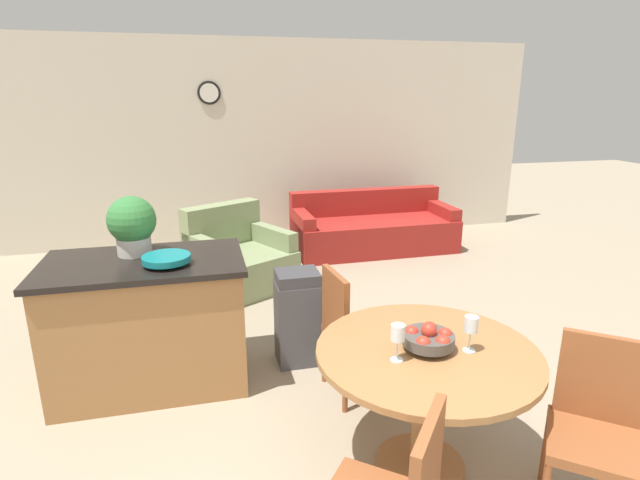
{
  "coord_description": "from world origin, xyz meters",
  "views": [
    {
      "loc": [
        -0.77,
        -1.05,
        1.99
      ],
      "look_at": [
        0.09,
        2.45,
        0.93
      ],
      "focal_mm": 28.0,
      "sensor_mm": 36.0,
      "label": 1
    }
  ],
  "objects_px": {
    "wine_glass_right": "(471,326)",
    "kitchen_island": "(149,323)",
    "dining_chair_far_side": "(351,327)",
    "fruit_bowl": "(429,338)",
    "potted_plant": "(132,224)",
    "dining_chair_near_right": "(597,423)",
    "couch": "(373,229)",
    "armchair": "(238,260)",
    "trash_bin": "(298,317)",
    "dining_table": "(426,378)",
    "wine_glass_left": "(398,334)",
    "teal_bowl": "(166,259)"
  },
  "relations": [
    {
      "from": "fruit_bowl",
      "to": "couch",
      "type": "bearing_deg",
      "value": 74.22
    },
    {
      "from": "trash_bin",
      "to": "couch",
      "type": "height_order",
      "value": "couch"
    },
    {
      "from": "dining_chair_near_right",
      "to": "trash_bin",
      "type": "distance_m",
      "value": 2.07
    },
    {
      "from": "wine_glass_right",
      "to": "couch",
      "type": "height_order",
      "value": "wine_glass_right"
    },
    {
      "from": "fruit_bowl",
      "to": "dining_chair_far_side",
      "type": "bearing_deg",
      "value": 101.55
    },
    {
      "from": "dining_chair_near_right",
      "to": "potted_plant",
      "type": "bearing_deg",
      "value": -1.09
    },
    {
      "from": "dining_chair_far_side",
      "to": "couch",
      "type": "xyz_separation_m",
      "value": [
        1.27,
        3.12,
        -0.23
      ]
    },
    {
      "from": "wine_glass_right",
      "to": "armchair",
      "type": "distance_m",
      "value": 3.26
    },
    {
      "from": "wine_glass_right",
      "to": "couch",
      "type": "xyz_separation_m",
      "value": [
        0.91,
        3.98,
        -0.6
      ]
    },
    {
      "from": "fruit_bowl",
      "to": "couch",
      "type": "height_order",
      "value": "fruit_bowl"
    },
    {
      "from": "dining_table",
      "to": "dining_chair_near_right",
      "type": "distance_m",
      "value": 0.81
    },
    {
      "from": "kitchen_island",
      "to": "couch",
      "type": "height_order",
      "value": "kitchen_island"
    },
    {
      "from": "dining_chair_far_side",
      "to": "wine_glass_right",
      "type": "bearing_deg",
      "value": 16.32
    },
    {
      "from": "dining_chair_near_right",
      "to": "couch",
      "type": "xyz_separation_m",
      "value": [
        0.44,
        4.36,
        -0.23
      ]
    },
    {
      "from": "wine_glass_right",
      "to": "kitchen_island",
      "type": "bearing_deg",
      "value": 141.77
    },
    {
      "from": "dining_table",
      "to": "kitchen_island",
      "type": "distance_m",
      "value": 1.95
    },
    {
      "from": "wine_glass_right",
      "to": "trash_bin",
      "type": "height_order",
      "value": "wine_glass_right"
    },
    {
      "from": "dining_chair_far_side",
      "to": "wine_glass_right",
      "type": "height_order",
      "value": "wine_glass_right"
    },
    {
      "from": "kitchen_island",
      "to": "trash_bin",
      "type": "xyz_separation_m",
      "value": [
        1.06,
        0.05,
        -0.1
      ]
    },
    {
      "from": "potted_plant",
      "to": "armchair",
      "type": "bearing_deg",
      "value": 62.84
    },
    {
      "from": "dining_chair_near_right",
      "to": "wine_glass_right",
      "type": "bearing_deg",
      "value": 0.15
    },
    {
      "from": "dining_table",
      "to": "potted_plant",
      "type": "height_order",
      "value": "potted_plant"
    },
    {
      "from": "couch",
      "to": "armchair",
      "type": "relative_size",
      "value": 1.71
    },
    {
      "from": "couch",
      "to": "potted_plant",
      "type": "bearing_deg",
      "value": -137.55
    },
    {
      "from": "kitchen_island",
      "to": "potted_plant",
      "type": "height_order",
      "value": "potted_plant"
    },
    {
      "from": "wine_glass_left",
      "to": "potted_plant",
      "type": "height_order",
      "value": "potted_plant"
    },
    {
      "from": "wine_glass_left",
      "to": "potted_plant",
      "type": "relative_size",
      "value": 0.47
    },
    {
      "from": "dining_chair_near_right",
      "to": "potted_plant",
      "type": "height_order",
      "value": "potted_plant"
    },
    {
      "from": "kitchen_island",
      "to": "wine_glass_right",
      "type": "bearing_deg",
      "value": -38.23
    },
    {
      "from": "fruit_bowl",
      "to": "trash_bin",
      "type": "xyz_separation_m",
      "value": [
        -0.42,
        1.31,
        -0.43
      ]
    },
    {
      "from": "dining_chair_near_right",
      "to": "dining_chair_far_side",
      "type": "xyz_separation_m",
      "value": [
        -0.83,
        1.24,
        0.0
      ]
    },
    {
      "from": "fruit_bowl",
      "to": "teal_bowl",
      "type": "bearing_deg",
      "value": 139.72
    },
    {
      "from": "wine_glass_left",
      "to": "teal_bowl",
      "type": "height_order",
      "value": "teal_bowl"
    },
    {
      "from": "wine_glass_right",
      "to": "dining_chair_near_right",
      "type": "bearing_deg",
      "value": -38.68
    },
    {
      "from": "dining_chair_near_right",
      "to": "couch",
      "type": "height_order",
      "value": "dining_chair_near_right"
    },
    {
      "from": "dining_chair_near_right",
      "to": "kitchen_island",
      "type": "relative_size",
      "value": 0.67
    },
    {
      "from": "dining_chair_far_side",
      "to": "trash_bin",
      "type": "height_order",
      "value": "dining_chair_far_side"
    },
    {
      "from": "dining_chair_near_right",
      "to": "couch",
      "type": "relative_size",
      "value": 0.43
    },
    {
      "from": "dining_table",
      "to": "wine_glass_left",
      "type": "height_order",
      "value": "wine_glass_left"
    },
    {
      "from": "dining_chair_near_right",
      "to": "dining_chair_far_side",
      "type": "height_order",
      "value": "same"
    },
    {
      "from": "dining_table",
      "to": "dining_chair_far_side",
      "type": "height_order",
      "value": "dining_chair_far_side"
    },
    {
      "from": "couch",
      "to": "teal_bowl",
      "type": "bearing_deg",
      "value": -131.9
    },
    {
      "from": "dining_table",
      "to": "teal_bowl",
      "type": "relative_size",
      "value": 3.72
    },
    {
      "from": "wine_glass_right",
      "to": "armchair",
      "type": "height_order",
      "value": "wine_glass_right"
    },
    {
      "from": "kitchen_island",
      "to": "armchair",
      "type": "relative_size",
      "value": 1.08
    },
    {
      "from": "dining_chair_near_right",
      "to": "fruit_bowl",
      "type": "relative_size",
      "value": 3.37
    },
    {
      "from": "dining_chair_far_side",
      "to": "potted_plant",
      "type": "xyz_separation_m",
      "value": [
        -1.39,
        0.62,
        0.64
      ]
    },
    {
      "from": "fruit_bowl",
      "to": "potted_plant",
      "type": "height_order",
      "value": "potted_plant"
    },
    {
      "from": "potted_plant",
      "to": "wine_glass_left",
      "type": "bearing_deg",
      "value": -47.55
    },
    {
      "from": "dining_chair_far_side",
      "to": "armchair",
      "type": "distance_m",
      "value": 2.29
    }
  ]
}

